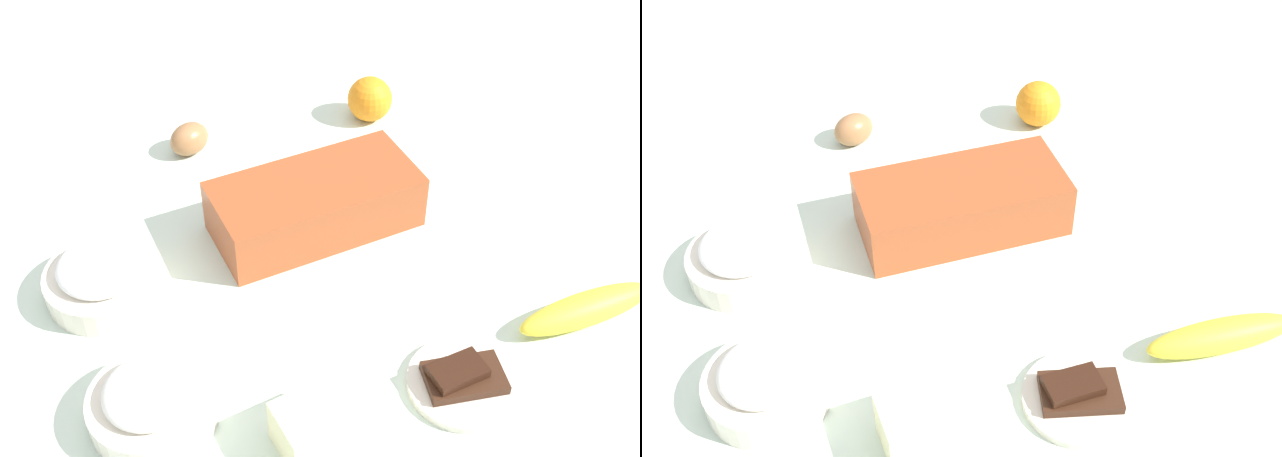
% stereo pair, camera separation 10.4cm
% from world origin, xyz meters
% --- Properties ---
extents(ground_plane, '(2.40, 2.40, 0.02)m').
position_xyz_m(ground_plane, '(0.00, 0.00, -0.01)').
color(ground_plane, silver).
extents(loaf_pan, '(0.28, 0.13, 0.08)m').
position_xyz_m(loaf_pan, '(-0.02, -0.05, 0.04)').
color(loaf_pan, '#9E4723').
rests_on(loaf_pan, ground_plane).
extents(flour_bowl, '(0.14, 0.14, 0.06)m').
position_xyz_m(flour_bowl, '(0.28, 0.16, 0.03)').
color(flour_bowl, silver).
rests_on(flour_bowl, ground_plane).
extents(sugar_bowl, '(0.15, 0.15, 0.07)m').
position_xyz_m(sugar_bowl, '(0.28, -0.05, 0.03)').
color(sugar_bowl, silver).
rests_on(sugar_bowl, ground_plane).
extents(banana, '(0.19, 0.06, 0.04)m').
position_xyz_m(banana, '(-0.24, 0.26, 0.02)').
color(banana, yellow).
rests_on(banana, ground_plane).
extents(orange_fruit, '(0.07, 0.07, 0.07)m').
position_xyz_m(orange_fruit, '(-0.21, -0.25, 0.04)').
color(orange_fruit, orange).
rests_on(orange_fruit, ground_plane).
extents(butter_block, '(0.09, 0.07, 0.06)m').
position_xyz_m(butter_block, '(0.13, 0.27, 0.03)').
color(butter_block, '#F4EDB2').
rests_on(butter_block, ground_plane).
extents(egg_near_butter, '(0.08, 0.07, 0.05)m').
position_xyz_m(egg_near_butter, '(0.08, -0.29, 0.02)').
color(egg_near_butter, '#9D6940').
rests_on(egg_near_butter, ground_plane).
extents(chocolate_plate, '(0.13, 0.13, 0.03)m').
position_xyz_m(chocolate_plate, '(-0.05, 0.27, 0.01)').
color(chocolate_plate, silver).
rests_on(chocolate_plate, ground_plane).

